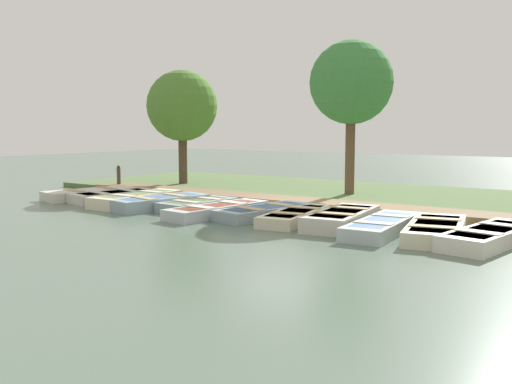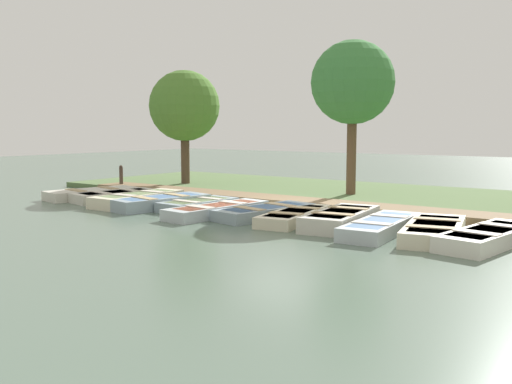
{
  "view_description": "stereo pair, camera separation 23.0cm",
  "coord_description": "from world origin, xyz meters",
  "px_view_note": "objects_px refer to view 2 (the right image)",
  "views": [
    {
      "loc": [
        14.71,
        9.56,
        2.61
      ],
      "look_at": [
        0.46,
        -0.46,
        0.65
      ],
      "focal_mm": 40.0,
      "sensor_mm": 36.0,
      "label": 1
    },
    {
      "loc": [
        14.58,
        9.75,
        2.61
      ],
      "look_at": [
        0.46,
        -0.46,
        0.65
      ],
      "focal_mm": 40.0,
      "sensor_mm": 36.0,
      "label": 2
    }
  ],
  "objects_px": {
    "rowboat_11": "(489,237)",
    "rowboat_1": "(116,196)",
    "rowboat_5": "(217,210)",
    "rowboat_7": "(295,216)",
    "park_tree_left": "(353,83)",
    "mooring_post_near": "(121,178)",
    "rowboat_4": "(198,204)",
    "rowboat_9": "(381,226)",
    "rowboat_2": "(138,199)",
    "rowboat_8": "(341,218)",
    "rowboat_10": "(434,230)",
    "rowboat_0": "(92,193)",
    "rowboat_3": "(161,202)",
    "rowboat_6": "(265,212)",
    "park_tree_far_left": "(185,106)"
  },
  "relations": [
    {
      "from": "rowboat_5",
      "to": "park_tree_left",
      "type": "distance_m",
      "value": 7.25
    },
    {
      "from": "rowboat_1",
      "to": "rowboat_8",
      "type": "bearing_deg",
      "value": 101.31
    },
    {
      "from": "rowboat_8",
      "to": "park_tree_left",
      "type": "bearing_deg",
      "value": -163.31
    },
    {
      "from": "rowboat_8",
      "to": "rowboat_2",
      "type": "bearing_deg",
      "value": -96.25
    },
    {
      "from": "rowboat_4",
      "to": "rowboat_2",
      "type": "bearing_deg",
      "value": -79.32
    },
    {
      "from": "rowboat_1",
      "to": "mooring_post_near",
      "type": "distance_m",
      "value": 3.56
    },
    {
      "from": "rowboat_10",
      "to": "rowboat_5",
      "type": "bearing_deg",
      "value": -99.5
    },
    {
      "from": "rowboat_11",
      "to": "park_tree_left",
      "type": "height_order",
      "value": "park_tree_left"
    },
    {
      "from": "rowboat_4",
      "to": "rowboat_8",
      "type": "relative_size",
      "value": 0.83
    },
    {
      "from": "rowboat_8",
      "to": "rowboat_9",
      "type": "relative_size",
      "value": 0.92
    },
    {
      "from": "rowboat_1",
      "to": "rowboat_4",
      "type": "bearing_deg",
      "value": 102.79
    },
    {
      "from": "rowboat_5",
      "to": "rowboat_11",
      "type": "relative_size",
      "value": 1.03
    },
    {
      "from": "park_tree_left",
      "to": "park_tree_far_left",
      "type": "bearing_deg",
      "value": -86.12
    },
    {
      "from": "rowboat_8",
      "to": "park_tree_far_left",
      "type": "distance_m",
      "value": 11.66
    },
    {
      "from": "rowboat_4",
      "to": "mooring_post_near",
      "type": "distance_m",
      "value": 6.89
    },
    {
      "from": "rowboat_9",
      "to": "rowboat_11",
      "type": "xyz_separation_m",
      "value": [
        -0.06,
        2.56,
        0.01
      ]
    },
    {
      "from": "rowboat_1",
      "to": "rowboat_7",
      "type": "xyz_separation_m",
      "value": [
        0.13,
        7.7,
        -0.01
      ]
    },
    {
      "from": "rowboat_0",
      "to": "rowboat_2",
      "type": "bearing_deg",
      "value": 97.37
    },
    {
      "from": "rowboat_4",
      "to": "rowboat_9",
      "type": "xyz_separation_m",
      "value": [
        0.43,
        6.46,
        0.02
      ]
    },
    {
      "from": "rowboat_3",
      "to": "rowboat_2",
      "type": "bearing_deg",
      "value": -87.19
    },
    {
      "from": "rowboat_5",
      "to": "rowboat_7",
      "type": "xyz_separation_m",
      "value": [
        -0.46,
        2.44,
        -0.01
      ]
    },
    {
      "from": "rowboat_4",
      "to": "mooring_post_near",
      "type": "bearing_deg",
      "value": -106.65
    },
    {
      "from": "rowboat_3",
      "to": "rowboat_6",
      "type": "distance_m",
      "value": 3.91
    },
    {
      "from": "rowboat_8",
      "to": "rowboat_4",
      "type": "bearing_deg",
      "value": -99.03
    },
    {
      "from": "rowboat_7",
      "to": "rowboat_2",
      "type": "bearing_deg",
      "value": -98.01
    },
    {
      "from": "park_tree_left",
      "to": "rowboat_5",
      "type": "bearing_deg",
      "value": -14.24
    },
    {
      "from": "rowboat_4",
      "to": "rowboat_10",
      "type": "relative_size",
      "value": 0.79
    },
    {
      "from": "rowboat_9",
      "to": "rowboat_0",
      "type": "bearing_deg",
      "value": -96.57
    },
    {
      "from": "rowboat_2",
      "to": "rowboat_11",
      "type": "xyz_separation_m",
      "value": [
        0.07,
        11.51,
        -0.01
      ]
    },
    {
      "from": "park_tree_far_left",
      "to": "park_tree_left",
      "type": "distance_m",
      "value": 7.75
    },
    {
      "from": "rowboat_4",
      "to": "rowboat_8",
      "type": "height_order",
      "value": "rowboat_8"
    },
    {
      "from": "rowboat_3",
      "to": "rowboat_11",
      "type": "xyz_separation_m",
      "value": [
        -0.11,
        10.22,
        -0.01
      ]
    },
    {
      "from": "rowboat_7",
      "to": "rowboat_5",
      "type": "bearing_deg",
      "value": -88.4
    },
    {
      "from": "rowboat_4",
      "to": "rowboat_9",
      "type": "relative_size",
      "value": 0.77
    },
    {
      "from": "rowboat_7",
      "to": "rowboat_10",
      "type": "xyz_separation_m",
      "value": [
        0.11,
        3.97,
        0.03
      ]
    },
    {
      "from": "rowboat_0",
      "to": "rowboat_8",
      "type": "bearing_deg",
      "value": 101.57
    },
    {
      "from": "rowboat_1",
      "to": "rowboat_6",
      "type": "height_order",
      "value": "rowboat_1"
    },
    {
      "from": "rowboat_11",
      "to": "rowboat_1",
      "type": "bearing_deg",
      "value": -82.23
    },
    {
      "from": "rowboat_6",
      "to": "park_tree_far_left",
      "type": "height_order",
      "value": "park_tree_far_left"
    },
    {
      "from": "mooring_post_near",
      "to": "park_tree_far_left",
      "type": "relative_size",
      "value": 0.21
    },
    {
      "from": "rowboat_0",
      "to": "rowboat_11",
      "type": "xyz_separation_m",
      "value": [
        0.29,
        14.21,
        0.01
      ]
    },
    {
      "from": "rowboat_4",
      "to": "rowboat_7",
      "type": "relative_size",
      "value": 0.81
    },
    {
      "from": "rowboat_9",
      "to": "rowboat_2",
      "type": "bearing_deg",
      "value": -95.69
    },
    {
      "from": "rowboat_9",
      "to": "rowboat_7",
      "type": "bearing_deg",
      "value": -99.91
    },
    {
      "from": "rowboat_8",
      "to": "rowboat_6",
      "type": "bearing_deg",
      "value": -98.92
    },
    {
      "from": "rowboat_10",
      "to": "rowboat_11",
      "type": "xyz_separation_m",
      "value": [
        0.07,
        1.26,
        0.0
      ]
    },
    {
      "from": "rowboat_11",
      "to": "rowboat_7",
      "type": "bearing_deg",
      "value": -82.81
    },
    {
      "from": "rowboat_11",
      "to": "mooring_post_near",
      "type": "bearing_deg",
      "value": -91.04
    },
    {
      "from": "rowboat_7",
      "to": "rowboat_10",
      "type": "bearing_deg",
      "value": 79.47
    },
    {
      "from": "rowboat_7",
      "to": "mooring_post_near",
      "type": "height_order",
      "value": "mooring_post_near"
    }
  ]
}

